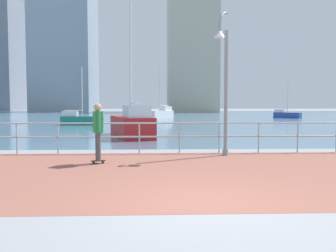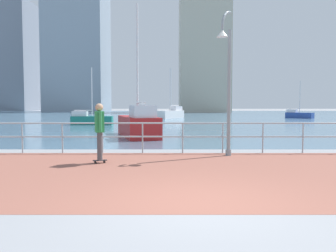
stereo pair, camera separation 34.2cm
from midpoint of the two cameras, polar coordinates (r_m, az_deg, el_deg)
name	(u,v)px [view 2 (the right image)]	position (r m, az deg, el deg)	size (l,w,h in m)	color
ground	(171,118)	(45.84, 0.74, 1.38)	(220.00, 220.00, 0.00)	gray
brick_paving	(188,172)	(8.77, 4.39, -7.54)	(28.00, 6.81, 0.01)	#935647
harbor_water	(170,115)	(57.02, 0.58, 1.79)	(180.00, 88.00, 0.00)	slate
waterfront_railing	(182,132)	(12.04, 3.14, -0.98)	(25.25, 0.06, 1.08)	#9EADB7
lamppost	(226,76)	(11.47, 10.44, 8.07)	(0.58, 0.72, 4.72)	gray
skateboarder	(99,127)	(10.08, -10.41, -0.23)	(0.41, 0.55, 1.73)	black
sailboat_white	(170,113)	(44.27, 0.62, 2.10)	(3.67, 4.59, 6.41)	white
sailboat_blue	(298,115)	(47.18, 20.84, 1.76)	(3.17, 3.08, 4.74)	#284799
sailboat_red	(138,124)	(18.33, -4.51, 0.31)	(2.74, 5.22, 7.01)	#B21E1E
sailboat_ivory	(90,119)	(30.00, -12.44, 1.07)	(3.47, 1.13, 4.84)	#197266
tower_glass	(77,30)	(93.88, -14.65, 15.02)	(14.23, 15.16, 42.94)	#8493A3
tower_steel	(11,56)	(118.30, -24.47, 10.49)	(12.93, 13.73, 35.18)	slate
tower_beige	(203,53)	(84.62, 5.84, 11.90)	(11.24, 15.08, 29.87)	#B2AD99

